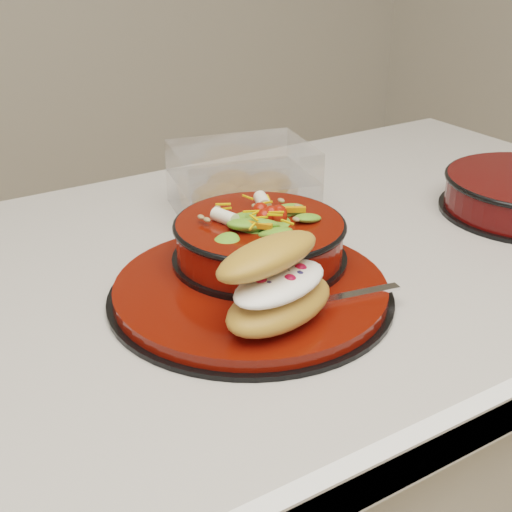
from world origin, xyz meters
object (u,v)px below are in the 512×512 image
dinner_plate (252,290)px  pastry_box (242,181)px  salad_bowl (260,234)px  island_counter (284,503)px  croissant (276,283)px  fork (325,301)px

dinner_plate → pastry_box: size_ratio=1.47×
dinner_plate → salad_bowl: 0.07m
island_counter → croissant: size_ratio=8.08×
island_counter → fork: size_ratio=7.41×
dinner_plate → croissant: size_ratio=2.10×
croissant → fork: 0.07m
island_counter → dinner_plate: size_ratio=3.84×
island_counter → salad_bowl: (-0.07, -0.04, 0.50)m
salad_bowl → fork: salad_bowl is taller
salad_bowl → island_counter: bearing=29.7°
salad_bowl → fork: bearing=-88.5°
croissant → pastry_box: (0.15, 0.31, -0.02)m
fork → pastry_box: (0.09, 0.31, 0.02)m
island_counter → dinner_plate: 0.48m
croissant → fork: (0.06, -0.00, -0.04)m
salad_bowl → croissant: 0.14m
croissant → island_counter: bearing=34.8°
island_counter → dinner_plate: (-0.11, -0.09, 0.46)m
dinner_plate → fork: (0.04, -0.08, 0.01)m
dinner_plate → croissant: croissant is taller
croissant → pastry_box: bearing=47.8°
fork → pastry_box: size_ratio=0.76×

